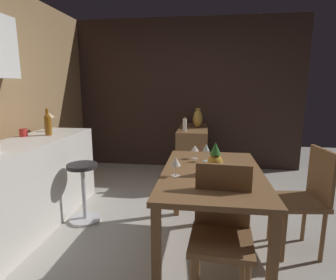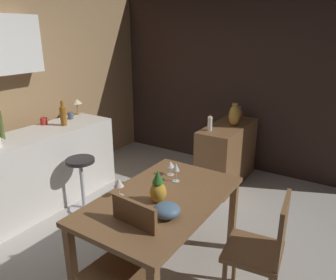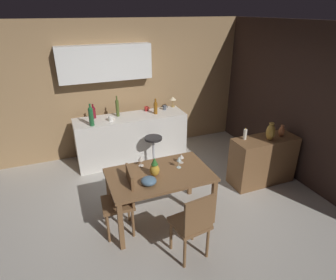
{
  "view_description": "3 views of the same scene",
  "coord_description": "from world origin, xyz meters",
  "px_view_note": "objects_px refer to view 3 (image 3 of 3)",
  "views": [
    {
      "loc": [
        -2.3,
        -0.23,
        1.44
      ],
      "look_at": [
        0.34,
        0.13,
        0.91
      ],
      "focal_mm": 28.8,
      "sensor_mm": 36.0,
      "label": 1
    },
    {
      "loc": [
        -1.97,
        -1.58,
        2.0
      ],
      "look_at": [
        0.52,
        0.02,
        0.99
      ],
      "focal_mm": 34.36,
      "sensor_mm": 36.0,
      "label": 2
    },
    {
      "loc": [
        -1.17,
        -3.33,
        2.75
      ],
      "look_at": [
        0.26,
        0.24,
        0.94
      ],
      "focal_mm": 29.99,
      "sensor_mm": 36.0,
      "label": 3
    }
  ],
  "objects_px": {
    "wine_glass_center": "(179,159)",
    "pineapple_centerpiece": "(155,168)",
    "wine_bottle_amber": "(156,107)",
    "bar_stool": "(154,152)",
    "wine_bottle_green": "(91,116)",
    "wine_bottle_ruby": "(93,112)",
    "cup_red": "(147,109)",
    "vase_copper": "(282,131)",
    "wine_glass_right": "(141,158)",
    "sideboard_cabinet": "(263,160)",
    "wine_bottle_olive": "(117,107)",
    "vase_brass": "(271,132)",
    "counter_lamp": "(173,99)",
    "pillar_candle_tall": "(245,134)",
    "cup_slate": "(165,107)",
    "dining_table": "(160,179)",
    "chair_by_doorway": "(193,223)",
    "cup_white": "(111,118)",
    "fruit_bowl": "(149,181)",
    "chair_near_window": "(123,199)",
    "wine_glass_left": "(181,156)"
  },
  "relations": [
    {
      "from": "chair_by_doorway",
      "to": "cup_white",
      "type": "xyz_separation_m",
      "value": [
        -0.4,
        2.58,
        0.43
      ]
    },
    {
      "from": "sideboard_cabinet",
      "to": "wine_bottle_amber",
      "type": "relative_size",
      "value": 3.65
    },
    {
      "from": "fruit_bowl",
      "to": "vase_copper",
      "type": "relative_size",
      "value": 0.99
    },
    {
      "from": "wine_bottle_olive",
      "to": "vase_brass",
      "type": "relative_size",
      "value": 1.33
    },
    {
      "from": "dining_table",
      "to": "pillar_candle_tall",
      "type": "height_order",
      "value": "pillar_candle_tall"
    },
    {
      "from": "dining_table",
      "to": "wine_bottle_amber",
      "type": "xyz_separation_m",
      "value": [
        0.59,
        1.83,
        0.38
      ]
    },
    {
      "from": "counter_lamp",
      "to": "wine_glass_left",
      "type": "bearing_deg",
      "value": -109.15
    },
    {
      "from": "pineapple_centerpiece",
      "to": "wine_bottle_green",
      "type": "height_order",
      "value": "wine_bottle_green"
    },
    {
      "from": "wine_bottle_amber",
      "to": "wine_bottle_ruby",
      "type": "bearing_deg",
      "value": 169.96
    },
    {
      "from": "cup_red",
      "to": "vase_copper",
      "type": "distance_m",
      "value": 2.54
    },
    {
      "from": "pineapple_centerpiece",
      "to": "wine_bottle_amber",
      "type": "xyz_separation_m",
      "value": [
        0.67,
        1.85,
        0.18
      ]
    },
    {
      "from": "cup_slate",
      "to": "counter_lamp",
      "type": "xyz_separation_m",
      "value": [
        0.22,
        0.11,
        0.12
      ]
    },
    {
      "from": "wine_glass_right",
      "to": "pineapple_centerpiece",
      "type": "xyz_separation_m",
      "value": [
        0.1,
        -0.31,
        -0.0
      ]
    },
    {
      "from": "pineapple_centerpiece",
      "to": "vase_brass",
      "type": "height_order",
      "value": "vase_brass"
    },
    {
      "from": "wine_bottle_ruby",
      "to": "chair_by_doorway",
      "type": "bearing_deg",
      "value": -76.92
    },
    {
      "from": "wine_glass_right",
      "to": "sideboard_cabinet",
      "type": "bearing_deg",
      "value": -1.27
    },
    {
      "from": "chair_near_window",
      "to": "wine_bottle_ruby",
      "type": "bearing_deg",
      "value": 90.41
    },
    {
      "from": "bar_stool",
      "to": "wine_bottle_green",
      "type": "height_order",
      "value": "wine_bottle_green"
    },
    {
      "from": "chair_by_doorway",
      "to": "wine_bottle_olive",
      "type": "bearing_deg",
      "value": 94.6
    },
    {
      "from": "sideboard_cabinet",
      "to": "wine_bottle_olive",
      "type": "relative_size",
      "value": 2.79
    },
    {
      "from": "cup_white",
      "to": "pillar_candle_tall",
      "type": "height_order",
      "value": "pillar_candle_tall"
    },
    {
      "from": "wine_bottle_amber",
      "to": "cup_slate",
      "type": "distance_m",
      "value": 0.31
    },
    {
      "from": "vase_copper",
      "to": "chair_by_doorway",
      "type": "bearing_deg",
      "value": -154.08
    },
    {
      "from": "fruit_bowl",
      "to": "cup_red",
      "type": "bearing_deg",
      "value": 72.77
    },
    {
      "from": "wine_bottle_ruby",
      "to": "vase_brass",
      "type": "relative_size",
      "value": 0.91
    },
    {
      "from": "wine_bottle_ruby",
      "to": "cup_red",
      "type": "height_order",
      "value": "wine_bottle_ruby"
    },
    {
      "from": "vase_copper",
      "to": "wine_bottle_amber",
      "type": "bearing_deg",
      "value": 135.46
    },
    {
      "from": "counter_lamp",
      "to": "wine_glass_right",
      "type": "bearing_deg",
      "value": -124.3
    },
    {
      "from": "wine_glass_right",
      "to": "wine_bottle_amber",
      "type": "bearing_deg",
      "value": 63.6
    },
    {
      "from": "wine_glass_center",
      "to": "pineapple_centerpiece",
      "type": "distance_m",
      "value": 0.39
    },
    {
      "from": "chair_by_doorway",
      "to": "cup_slate",
      "type": "height_order",
      "value": "cup_slate"
    },
    {
      "from": "chair_near_window",
      "to": "pillar_candle_tall",
      "type": "xyz_separation_m",
      "value": [
        2.14,
        0.41,
        0.4
      ]
    },
    {
      "from": "wine_glass_left",
      "to": "wine_glass_center",
      "type": "bearing_deg",
      "value": -127.91
    },
    {
      "from": "wine_glass_center",
      "to": "wine_bottle_olive",
      "type": "relative_size",
      "value": 0.43
    },
    {
      "from": "wine_glass_left",
      "to": "cup_red",
      "type": "bearing_deg",
      "value": 87.16
    },
    {
      "from": "pineapple_centerpiece",
      "to": "counter_lamp",
      "type": "relative_size",
      "value": 1.23
    },
    {
      "from": "wine_bottle_green",
      "to": "bar_stool",
      "type": "bearing_deg",
      "value": -17.94
    },
    {
      "from": "wine_bottle_amber",
      "to": "cup_red",
      "type": "relative_size",
      "value": 2.56
    },
    {
      "from": "wine_bottle_ruby",
      "to": "dining_table",
      "type": "bearing_deg",
      "value": -74.82
    },
    {
      "from": "wine_glass_right",
      "to": "cup_white",
      "type": "distance_m",
      "value": 1.49
    },
    {
      "from": "pineapple_centerpiece",
      "to": "wine_bottle_olive",
      "type": "distance_m",
      "value": 2.0
    },
    {
      "from": "bar_stool",
      "to": "cup_white",
      "type": "bearing_deg",
      "value": 146.98
    },
    {
      "from": "wine_glass_center",
      "to": "wine_bottle_ruby",
      "type": "xyz_separation_m",
      "value": [
        -0.86,
        1.98,
        0.16
      ]
    },
    {
      "from": "pineapple_centerpiece",
      "to": "vase_brass",
      "type": "xyz_separation_m",
      "value": [
        2.03,
        0.2,
        0.11
      ]
    },
    {
      "from": "cup_red",
      "to": "cup_white",
      "type": "bearing_deg",
      "value": -159.21
    },
    {
      "from": "wine_bottle_green",
      "to": "pillar_candle_tall",
      "type": "height_order",
      "value": "wine_bottle_green"
    },
    {
      "from": "dining_table",
      "to": "wine_bottle_green",
      "type": "relative_size",
      "value": 3.53
    },
    {
      "from": "chair_near_window",
      "to": "wine_bottle_green",
      "type": "bearing_deg",
      "value": 93.34
    },
    {
      "from": "cup_white",
      "to": "wine_bottle_ruby",
      "type": "bearing_deg",
      "value": 135.22
    },
    {
      "from": "wine_bottle_green",
      "to": "vase_brass",
      "type": "xyz_separation_m",
      "value": [
        2.59,
        -1.49,
        -0.12
      ]
    }
  ]
}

